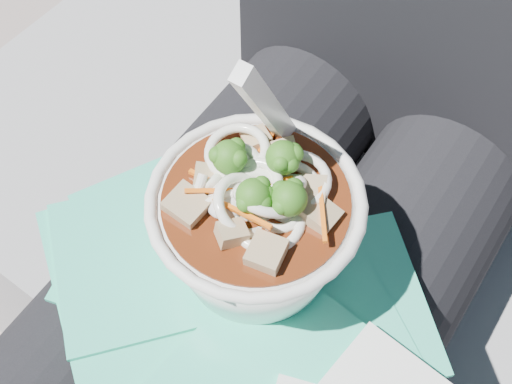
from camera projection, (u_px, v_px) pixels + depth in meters
The scene contains 5 objects.
stone_ledge at pixel (316, 312), 0.96m from camera, with size 1.00×0.50×0.43m, color gray.
lap at pixel (254, 307), 0.65m from camera, with size 0.33×0.48×0.16m.
person_body at pixel (309, 218), 0.66m from camera, with size 0.34×0.94×0.98m.
plastic_bag at pixel (233, 302), 0.55m from camera, with size 0.37×0.29×0.02m.
udon_bowl at pixel (257, 221), 0.52m from camera, with size 0.17×0.17×0.20m.
Camera 1 is at (0.15, -0.22, 1.11)m, focal length 50.00 mm.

